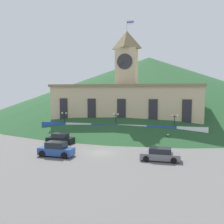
# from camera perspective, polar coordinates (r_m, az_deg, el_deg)

# --- Properties ---
(ground_plane) EXTENTS (160.00, 160.00, 0.00)m
(ground_plane) POSITION_cam_1_polar(r_m,az_deg,el_deg) (38.69, -2.72, -9.25)
(ground_plane) COLOR #605E5B
(civic_building) EXTENTS (33.66, 11.62, 25.35)m
(civic_building) POSITION_cam_1_polar(r_m,az_deg,el_deg) (57.93, 3.32, 1.67)
(civic_building) COLOR #C6B289
(civic_building) RESTS_ON ground
(banner_fence) EXTENTS (34.00, 0.12, 2.73)m
(banner_fence) POSITION_cam_1_polar(r_m,az_deg,el_deg) (50.09, 1.42, -4.37)
(banner_fence) COLOR #2347B2
(banner_fence) RESTS_ON ground
(hillside_backdrop) EXTENTS (130.10, 130.10, 23.09)m
(hillside_backdrop) POSITION_cam_1_polar(r_m,az_deg,el_deg) (106.22, 8.39, 6.04)
(hillside_backdrop) COLOR #234C28
(hillside_backdrop) RESTS_ON ground
(street_lamp_far_right) EXTENTS (1.26, 0.36, 4.83)m
(street_lamp_far_right) POSITION_cam_1_polar(r_m,az_deg,el_deg) (54.43, -10.86, -1.41)
(street_lamp_far_right) COLOR black
(street_lamp_far_right) RESTS_ON ground
(street_lamp_right) EXTENTS (1.26, 0.36, 4.86)m
(street_lamp_right) POSITION_cam_1_polar(r_m,az_deg,el_deg) (50.67, 0.89, -1.77)
(street_lamp_right) COLOR black
(street_lamp_right) RESTS_ON ground
(street_lamp_far_left) EXTENTS (1.26, 0.36, 4.88)m
(street_lamp_far_left) POSITION_cam_1_polar(r_m,az_deg,el_deg) (49.31, 14.09, -2.10)
(street_lamp_far_left) COLOR black
(street_lamp_far_left) RESTS_ON ground
(car_black_suv) EXTENTS (4.97, 2.51, 1.80)m
(car_black_suv) POSITION_cam_1_polar(r_m,az_deg,el_deg) (46.05, -11.73, -5.98)
(car_black_suv) COLOR black
(car_black_suv) RESTS_ON ground
(car_blue_van) EXTENTS (5.13, 2.43, 2.10)m
(car_blue_van) POSITION_cam_1_polar(r_m,az_deg,el_deg) (37.34, -12.61, -8.37)
(car_blue_van) COLOR #284C99
(car_blue_van) RESTS_ON ground
(car_gray_pickup) EXTENTS (5.32, 2.40, 1.75)m
(car_gray_pickup) POSITION_cam_1_polar(r_m,az_deg,el_deg) (34.90, 10.94, -9.54)
(car_gray_pickup) COLOR slate
(car_gray_pickup) RESTS_ON ground
(pedestrian) EXTENTS (0.53, 0.53, 1.73)m
(pedestrian) POSITION_cam_1_polar(r_m,az_deg,el_deg) (45.88, 12.63, -5.90)
(pedestrian) COLOR #282D3D
(pedestrian) RESTS_ON ground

